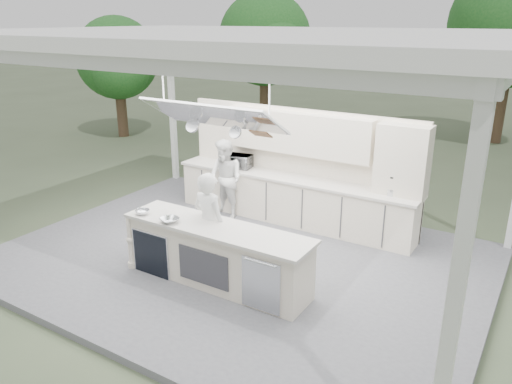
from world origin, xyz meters
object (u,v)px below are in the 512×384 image
Objects in this scene: back_counter at (292,199)px; sous_chef at (225,179)px; demo_island at (216,255)px; head_chef at (209,224)px.

sous_chef is at bearing -158.07° from back_counter.
demo_island is 1.83× the size of head_chef.
head_chef reaches higher than sous_chef.
head_chef is at bearing 141.58° from demo_island.
back_counter is 3.12× the size of sous_chef.
head_chef is (-0.09, -2.60, 0.37)m from back_counter.
demo_island is at bearing 149.22° from head_chef.
sous_chef is (-1.44, 2.30, 0.34)m from demo_island.
back_counter is at bearing 36.22° from sous_chef.
back_counter is at bearing -84.31° from head_chef.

